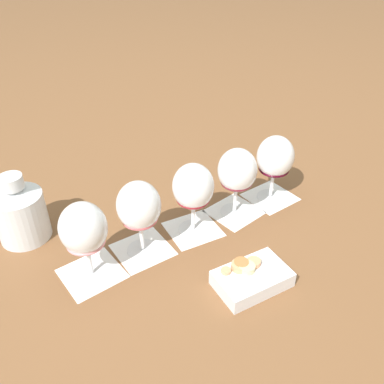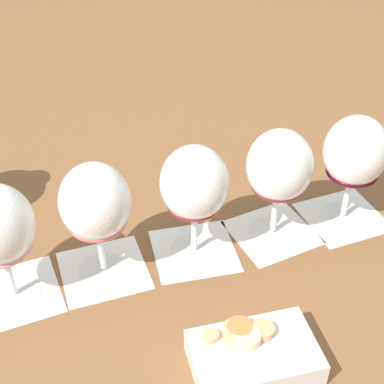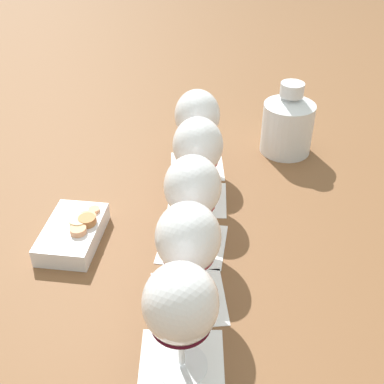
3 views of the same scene
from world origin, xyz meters
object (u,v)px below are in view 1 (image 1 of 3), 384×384
Objects in this scene: wine_glass_2 at (194,190)px; ceramic_vase at (20,212)px; wine_glass_4 at (275,159)px; wine_glass_3 at (237,173)px; wine_glass_0 at (84,231)px; wine_glass_1 at (139,208)px; snack_dish at (251,277)px.

wine_glass_2 is 0.39m from ceramic_vase.
wine_glass_3 is at bearing 163.57° from wine_glass_4.
wine_glass_3 is (0.36, -0.10, -0.00)m from wine_glass_0.
wine_glass_1 is (0.12, -0.03, -0.00)m from wine_glass_0.
wine_glass_4 is 1.07× the size of ceramic_vase.
wine_glass_4 is 0.33m from snack_dish.
wine_glass_2 is at bearing -46.01° from ceramic_vase.
wine_glass_0 is at bearing 167.42° from wine_glass_1.
wine_glass_4 is (0.48, -0.13, -0.00)m from wine_glass_0.
wine_glass_1 is at bearing -12.58° from wine_glass_0.
wine_glass_2 is (0.24, -0.07, -0.00)m from wine_glass_0.
wine_glass_0 is at bearing -83.60° from ceramic_vase.
wine_glass_4 is (0.11, -0.03, 0.00)m from wine_glass_3.
ceramic_vase is at bearing 96.40° from wine_glass_0.
wine_glass_3 is at bearing -14.12° from wine_glass_2.
ceramic_vase reaches higher than snack_dish.
wine_glass_1 and wine_glass_2 have the same top height.
wine_glass_2 reaches higher than ceramic_vase.
wine_glass_0 is 1.00× the size of wine_glass_2.
wine_glass_0 is at bearing 164.64° from wine_glass_4.
snack_dish is at bearing -65.67° from ceramic_vase.
wine_glass_4 is at bearing 24.76° from snack_dish.
wine_glass_3 is 1.00× the size of wine_glass_4.
wine_glass_0 is at bearing 164.55° from wine_glass_2.
wine_glass_1 is 1.00× the size of wine_glass_4.
wine_glass_2 is at bearing 164.74° from wine_glass_4.
wine_glass_3 and wine_glass_4 have the same top height.
wine_glass_3 is at bearing -15.02° from wine_glass_0.
wine_glass_1 is 0.25m from wine_glass_3.
wine_glass_1 is at bearing 106.92° from snack_dish.
wine_glass_3 is 1.04× the size of snack_dish.
ceramic_vase is (-0.02, 0.21, -0.04)m from wine_glass_0.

